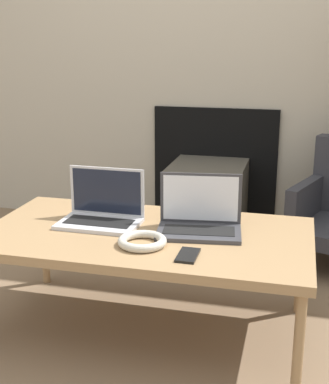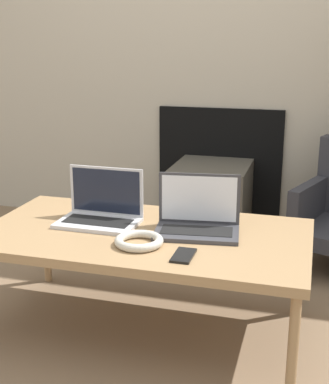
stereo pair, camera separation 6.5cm
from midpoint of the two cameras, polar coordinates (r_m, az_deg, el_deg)
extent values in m
plane|color=#7A6047|center=(2.11, -4.86, -17.72)|extent=(14.00, 14.00, 0.00)
cube|color=#B7AD99|center=(3.35, 4.23, 18.19)|extent=(7.00, 0.06, 2.60)
cube|color=black|center=(3.39, 4.81, 2.49)|extent=(0.77, 0.03, 0.76)
cube|color=#9E7A51|center=(2.14, -2.87, -4.74)|extent=(1.30, 0.70, 0.04)
cylinder|color=#9E7A51|center=(1.87, 13.11, -15.73)|extent=(0.04, 0.04, 0.39)
cylinder|color=#9E7A51|center=(2.71, -13.36, -5.52)|extent=(0.04, 0.04, 0.39)
cylinder|color=#9E7A51|center=(2.42, 13.54, -8.15)|extent=(0.04, 0.04, 0.39)
cube|color=silver|center=(2.22, -7.83, -3.36)|extent=(0.33, 0.21, 0.02)
cube|color=black|center=(2.22, -7.84, -3.14)|extent=(0.28, 0.12, 0.00)
cube|color=silver|center=(2.28, -6.98, 0.08)|extent=(0.33, 0.01, 0.21)
cube|color=black|center=(2.27, -7.02, 0.05)|extent=(0.30, 0.01, 0.19)
cube|color=#38383D|center=(2.11, 2.80, -4.32)|extent=(0.35, 0.25, 0.02)
cube|color=black|center=(2.10, 2.80, -4.09)|extent=(0.29, 0.15, 0.00)
cube|color=#38383D|center=(2.16, 3.02, -0.65)|extent=(0.33, 0.05, 0.21)
cube|color=white|center=(2.16, 3.00, -0.68)|extent=(0.30, 0.04, 0.19)
torus|color=beige|center=(2.00, -3.33, -5.26)|extent=(0.18, 0.18, 0.03)
cube|color=black|center=(1.90, 1.52, -6.76)|extent=(0.07, 0.13, 0.01)
cube|color=#4C473D|center=(3.19, 3.99, -1.14)|extent=(0.43, 0.48, 0.47)
cube|color=black|center=(2.96, 3.13, -2.49)|extent=(0.36, 0.01, 0.36)
cube|color=#2D2D33|center=(2.96, 14.30, -0.76)|extent=(0.22, 0.46, 0.20)
cylinder|color=#4C3828|center=(2.75, 13.90, -7.80)|extent=(0.04, 0.04, 0.16)
cylinder|color=#4C3828|center=(3.14, 14.03, -4.76)|extent=(0.04, 0.04, 0.16)
camera|label=1|loc=(0.03, -90.78, -0.22)|focal=50.00mm
camera|label=2|loc=(0.03, 89.22, 0.22)|focal=50.00mm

